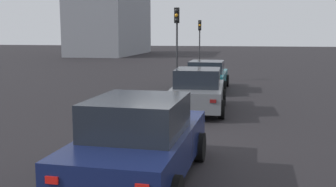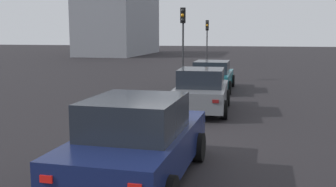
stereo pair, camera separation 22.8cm
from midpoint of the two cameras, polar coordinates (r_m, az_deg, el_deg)
ground_plane at (r=10.55m, az=1.53°, el=-7.67°), size 160.00×160.00×0.20m
car_teal_lead at (r=20.43m, az=6.55°, el=2.48°), size 4.54×2.07×1.47m
car_grey_second at (r=14.77m, az=5.17°, el=0.36°), size 4.19×2.11×1.58m
car_navy_third at (r=7.85m, az=-3.37°, el=-6.65°), size 4.57×2.20×1.65m
traffic_light_near_left at (r=24.27m, az=2.38°, el=9.11°), size 0.32×0.29×4.32m
traffic_light_near_right at (r=36.46m, az=5.70°, el=8.49°), size 0.32×0.30×3.97m
building_facade_left at (r=55.26m, az=-6.68°, el=9.66°), size 15.90×6.98×8.02m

